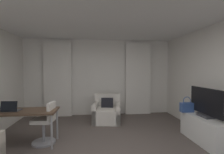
# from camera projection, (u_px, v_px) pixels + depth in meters

# --- Properties ---
(wall_window) EXTENTS (5.12, 0.06, 2.60)m
(wall_window) POSITION_uv_depth(u_px,v_px,m) (99.00, 77.00, 5.75)
(wall_window) COLOR silver
(wall_window) RESTS_ON ground
(ceiling) EXTENTS (5.12, 6.12, 0.06)m
(ceiling) POSITION_uv_depth(u_px,v_px,m) (105.00, 5.00, 2.68)
(ceiling) COLOR white
(ceiling) RESTS_ON wall_left
(curtain_left_panel) EXTENTS (0.90, 0.06, 2.50)m
(curtain_left_panel) POSITION_uv_depth(u_px,v_px,m) (58.00, 79.00, 5.47)
(curtain_left_panel) COLOR silver
(curtain_left_panel) RESTS_ON ground
(curtain_right_panel) EXTENTS (0.90, 0.06, 2.50)m
(curtain_right_panel) POSITION_uv_depth(u_px,v_px,m) (138.00, 79.00, 5.78)
(curtain_right_panel) COLOR silver
(curtain_right_panel) RESTS_ON ground
(armchair) EXTENTS (0.92, 0.94, 0.80)m
(armchair) POSITION_uv_depth(u_px,v_px,m) (107.00, 112.00, 4.99)
(armchair) COLOR silver
(armchair) RESTS_ON ground
(desk) EXTENTS (1.50, 0.60, 0.73)m
(desk) POSITION_uv_depth(u_px,v_px,m) (19.00, 113.00, 3.38)
(desk) COLOR #4C3828
(desk) RESTS_ON ground
(desk_chair) EXTENTS (0.48, 0.48, 0.88)m
(desk_chair) POSITION_uv_depth(u_px,v_px,m) (45.00, 125.00, 3.50)
(desk_chair) COLOR gray
(desk_chair) RESTS_ON ground
(laptop) EXTENTS (0.34, 0.27, 0.22)m
(laptop) POSITION_uv_depth(u_px,v_px,m) (11.00, 109.00, 3.33)
(laptop) COLOR #2D2D33
(laptop) RESTS_ON desk
(tv_console) EXTENTS (0.45, 1.20, 0.56)m
(tv_console) POSITION_uv_depth(u_px,v_px,m) (205.00, 130.00, 3.54)
(tv_console) COLOR white
(tv_console) RESTS_ON ground
(tv_flatscreen) EXTENTS (0.20, 0.98, 0.62)m
(tv_flatscreen) POSITION_uv_depth(u_px,v_px,m) (206.00, 103.00, 3.51)
(tv_flatscreen) COLOR #333338
(tv_flatscreen) RESTS_ON tv_console
(handbag_primary) EXTENTS (0.30, 0.14, 0.37)m
(handbag_primary) POSITION_uv_depth(u_px,v_px,m) (187.00, 107.00, 3.94)
(handbag_primary) COLOR #335193
(handbag_primary) RESTS_ON tv_console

